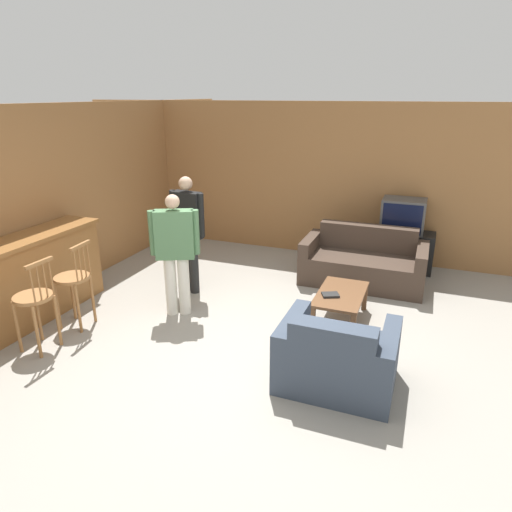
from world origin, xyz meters
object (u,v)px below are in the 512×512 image
object	(u,v)px
couch_far	(363,263)
tv_unit	(399,250)
bar_chair_mid	(74,283)
person_by_window	(188,229)
bar_chair_near	(35,303)
tv	(403,216)
book_on_table	(330,295)
armchair_near	(337,359)
coffee_table	(341,297)
person_by_counter	(175,249)

from	to	relation	value
couch_far	tv_unit	xyz separation A→B (m)	(0.46, 0.78, 0.02)
bar_chair_mid	person_by_window	bearing A→B (deg)	61.02
bar_chair_near	couch_far	size ratio (longest dim) A/B	0.60
tv	book_on_table	world-z (taller)	tv
couch_far	armchair_near	xyz separation A→B (m)	(0.16, -2.74, 0.00)
bar_chair_mid	person_by_window	distance (m)	1.66
couch_far	person_by_window	distance (m)	2.67
coffee_table	person_by_window	world-z (taller)	person_by_window
tv	bar_chair_mid	bearing A→B (deg)	-135.46
person_by_counter	couch_far	bearing A→B (deg)	43.05
coffee_table	book_on_table	bearing A→B (deg)	-127.88
bar_chair_near	tv	xyz separation A→B (m)	(3.51, 4.04, 0.33)
couch_far	tv	bearing A→B (deg)	59.65
coffee_table	person_by_counter	world-z (taller)	person_by_counter
couch_far	person_by_counter	bearing A→B (deg)	-136.95
bar_chair_near	person_by_counter	bearing A→B (deg)	53.57
bar_chair_mid	person_by_window	xyz separation A→B (m)	(0.78, 1.42, 0.38)
book_on_table	bar_chair_near	bearing A→B (deg)	-148.90
bar_chair_mid	tv	world-z (taller)	tv
couch_far	armchair_near	bearing A→B (deg)	-86.60
couch_far	person_by_window	bearing A→B (deg)	-151.01
tv_unit	book_on_table	size ratio (longest dim) A/B	4.29
tv	book_on_table	xyz separation A→B (m)	(-0.63, -2.30, -0.49)
couch_far	book_on_table	bearing A→B (deg)	-96.44
bar_chair_mid	couch_far	distance (m)	4.07
person_by_window	bar_chair_near	bearing A→B (deg)	-111.34
armchair_near	book_on_table	xyz separation A→B (m)	(-0.34, 1.22, 0.10)
tv_unit	book_on_table	world-z (taller)	tv_unit
bar_chair_mid	tv	size ratio (longest dim) A/B	1.63
couch_far	coffee_table	distance (m)	1.40
bar_chair_near	book_on_table	bearing A→B (deg)	31.10
coffee_table	tv	size ratio (longest dim) A/B	1.48
person_by_window	person_by_counter	bearing A→B (deg)	-73.79
couch_far	tv	xyz separation A→B (m)	(0.46, 0.78, 0.60)
coffee_table	person_by_window	bearing A→B (deg)	176.41
tv_unit	tv	size ratio (longest dim) A/B	1.59
bar_chair_near	tv_unit	world-z (taller)	bar_chair_near
armchair_near	book_on_table	distance (m)	1.27
coffee_table	tv	world-z (taller)	tv
armchair_near	tv_unit	distance (m)	3.54
armchair_near	tv_unit	xyz separation A→B (m)	(0.29, 3.52, 0.02)
armchair_near	bar_chair_near	bearing A→B (deg)	-170.80
tv_unit	couch_far	bearing A→B (deg)	-120.25
bar_chair_near	couch_far	xyz separation A→B (m)	(3.05, 3.26, -0.27)
couch_far	armchair_near	world-z (taller)	couch_far
armchair_near	tv	xyz separation A→B (m)	(0.29, 3.52, 0.60)
tv_unit	tv	world-z (taller)	tv
bar_chair_near	armchair_near	world-z (taller)	bar_chair_near
bar_chair_near	person_by_window	distance (m)	2.19
tv	book_on_table	bearing A→B (deg)	-105.24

